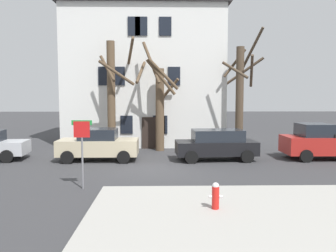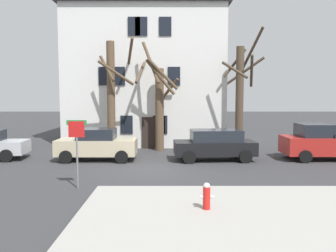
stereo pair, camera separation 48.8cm
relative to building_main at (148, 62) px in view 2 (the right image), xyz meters
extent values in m
plane|color=#38383A|center=(0.92, -10.25, -6.04)|extent=(120.00, 120.00, 0.00)
cube|color=#A8A59E|center=(4.50, -17.25, -5.98)|extent=(11.04, 6.63, 0.12)
cube|color=white|center=(0.00, 0.00, -1.24)|extent=(11.08, 7.56, 9.60)
cube|color=#2D231E|center=(0.44, -3.83, -4.99)|extent=(1.10, 0.12, 2.10)
cube|color=black|center=(-1.12, -3.82, -4.44)|extent=(0.80, 0.08, 1.20)
cube|color=black|center=(1.03, -3.82, -4.44)|extent=(0.80, 0.08, 1.20)
cube|color=black|center=(1.19, -3.82, -4.44)|extent=(0.80, 0.08, 1.20)
cube|color=black|center=(-2.53, -3.82, -1.24)|extent=(0.80, 0.08, 1.20)
cube|color=black|center=(-1.60, -3.82, -1.24)|extent=(0.80, 0.08, 1.20)
cube|color=black|center=(2.03, -3.82, -1.24)|extent=(0.80, 0.08, 1.20)
cube|color=black|center=(-0.57, -3.82, 1.96)|extent=(0.80, 0.08, 1.20)
cube|color=black|center=(-0.11, -3.82, 1.96)|extent=(0.80, 0.08, 1.20)
cube|color=black|center=(1.45, -3.82, 1.96)|extent=(0.80, 0.08, 1.20)
cylinder|color=brown|center=(-1.95, -4.92, -2.60)|extent=(0.51, 0.51, 6.88)
cylinder|color=brown|center=(-1.46, -5.89, -1.18)|extent=(2.09, 1.17, 1.47)
cylinder|color=brown|center=(-0.75, -4.66, 0.16)|extent=(0.72, 2.53, 1.64)
cylinder|color=brown|center=(-2.09, -5.35, -0.89)|extent=(1.06, 0.51, 1.65)
cylinder|color=brown|center=(1.09, -4.67, -3.43)|extent=(0.54, 0.54, 5.22)
cylinder|color=brown|center=(-0.06, -4.43, -0.88)|extent=(0.70, 2.46, 1.85)
cylinder|color=brown|center=(1.60, -4.02, -2.27)|extent=(1.53, 1.25, 1.73)
cylinder|color=brown|center=(0.56, -5.16, -0.48)|extent=(1.23, 1.31, 2.64)
cylinder|color=brown|center=(1.31, -5.56, -1.22)|extent=(1.94, 0.64, 1.93)
cylinder|color=brown|center=(1.17, -5.52, -1.40)|extent=(1.86, 0.35, 2.20)
cylinder|color=#4C3D2D|center=(6.14, -4.87, -2.76)|extent=(0.49, 0.49, 6.57)
cylinder|color=#4C3D2D|center=(5.68, -5.54, -0.97)|extent=(1.51, 1.11, 1.14)
cylinder|color=#4C3D2D|center=(6.62, -3.66, -0.97)|extent=(2.58, 1.16, 1.95)
cylinder|color=#4C3D2D|center=(6.97, -4.42, 0.39)|extent=(1.12, 1.87, 2.62)
cylinder|color=#4C3D2D|center=(5.94, -4.17, -0.43)|extent=(1.59, 0.59, 1.88)
cylinder|color=#4C3D2D|center=(6.83, -5.02, -1.00)|extent=(0.50, 1.56, 1.93)
cylinder|color=black|center=(-6.95, -8.60, -5.70)|extent=(0.69, 0.27, 0.68)
cylinder|color=black|center=(-7.08, -6.88, -5.70)|extent=(0.69, 0.27, 0.68)
cube|color=#C6B793|center=(-2.24, -8.04, -5.30)|extent=(4.27, 1.84, 0.84)
cube|color=#1E232B|center=(-2.24, -8.04, -4.60)|extent=(1.97, 1.61, 0.58)
cylinder|color=black|center=(-3.69, -8.96, -5.70)|extent=(0.68, 0.22, 0.68)
cylinder|color=black|center=(-3.69, -7.14, -5.70)|extent=(0.68, 0.22, 0.68)
cylinder|color=black|center=(-0.79, -8.95, -5.70)|extent=(0.68, 0.22, 0.68)
cylinder|color=black|center=(-0.79, -7.13, -5.70)|extent=(0.68, 0.22, 0.68)
cube|color=black|center=(4.16, -8.07, -5.36)|extent=(4.45, 2.02, 0.73)
cube|color=#1E232B|center=(4.25, -8.06, -4.68)|extent=(2.78, 1.71, 0.62)
cylinder|color=black|center=(2.73, -9.04, -5.70)|extent=(0.69, 0.26, 0.68)
cylinder|color=black|center=(2.63, -7.27, -5.70)|extent=(0.69, 0.26, 0.68)
cylinder|color=black|center=(5.69, -8.87, -5.70)|extent=(0.69, 0.26, 0.68)
cylinder|color=black|center=(5.59, -7.10, -5.70)|extent=(0.69, 0.26, 0.68)
cube|color=#AD231E|center=(10.56, -7.84, -5.24)|extent=(5.10, 2.05, 0.96)
cube|color=#1E232B|center=(9.65, -7.84, -4.41)|extent=(1.64, 1.79, 0.70)
cylinder|color=black|center=(8.82, -8.84, -5.70)|extent=(0.68, 0.22, 0.68)
cylinder|color=black|center=(8.84, -6.82, -5.70)|extent=(0.68, 0.22, 0.68)
cylinder|color=red|center=(2.79, -16.63, -5.58)|extent=(0.22, 0.22, 0.68)
sphere|color=silver|center=(2.79, -16.63, -5.22)|extent=(0.21, 0.21, 0.21)
cylinder|color=silver|center=(2.63, -16.63, -5.55)|extent=(0.10, 0.09, 0.09)
cylinder|color=silver|center=(2.95, -16.63, -5.55)|extent=(0.10, 0.09, 0.09)
cylinder|color=slate|center=(-1.81, -13.83, -4.76)|extent=(0.07, 0.07, 2.56)
cube|color=red|center=(-1.81, -13.85, -3.78)|extent=(0.60, 0.03, 0.60)
cube|color=#1E8C38|center=(-1.81, -13.81, -3.53)|extent=(0.76, 0.02, 0.18)
torus|color=black|center=(-2.96, -5.43, -5.69)|extent=(0.71, 0.12, 0.71)
torus|color=black|center=(-4.00, -5.53, -5.69)|extent=(0.71, 0.12, 0.71)
cylinder|color=black|center=(-3.48, -5.48, -5.47)|extent=(0.99, 0.14, 0.19)
cylinder|color=black|center=(-3.68, -5.50, -5.24)|extent=(0.09, 0.04, 0.45)
camera|label=1|loc=(1.14, -26.83, -2.51)|focal=37.22mm
camera|label=2|loc=(1.63, -26.83, -2.51)|focal=37.22mm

